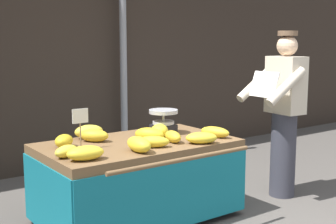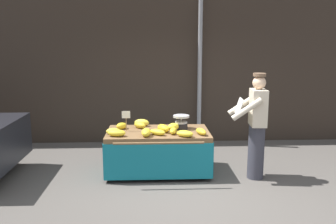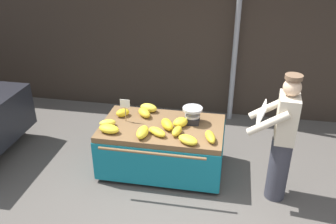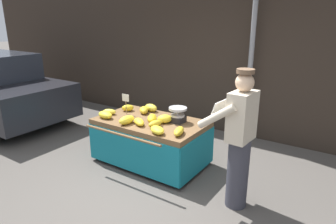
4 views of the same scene
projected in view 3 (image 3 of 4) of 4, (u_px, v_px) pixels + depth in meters
name	position (u px, v px, depth m)	size (l,w,h in m)	color
ground_plane	(189.00, 213.00, 4.47)	(60.00, 60.00, 0.00)	#514C47
back_wall	(215.00, 12.00, 6.20)	(16.00, 0.24, 3.79)	#332821
street_pole	(237.00, 28.00, 5.96)	(0.09, 0.09, 3.40)	gray
banana_cart	(162.00, 138.00, 5.07)	(1.73, 1.21, 0.72)	brown
weighing_scale	(192.00, 115.00, 5.01)	(0.28, 0.28, 0.23)	black
price_sign	(125.00, 106.00, 4.99)	(0.14, 0.01, 0.34)	#997A51
banana_bunch_0	(149.00, 108.00, 5.34)	(0.15, 0.26, 0.13)	yellow
banana_bunch_1	(157.00, 132.00, 4.73)	(0.13, 0.28, 0.10)	yellow
banana_bunch_2	(210.00, 137.00, 4.62)	(0.12, 0.30, 0.10)	gold
banana_bunch_3	(177.00, 131.00, 4.74)	(0.11, 0.24, 0.10)	gold
banana_bunch_4	(123.00, 113.00, 5.21)	(0.14, 0.20, 0.11)	gold
banana_bunch_5	(144.00, 113.00, 5.21)	(0.14, 0.27, 0.11)	gold
banana_bunch_6	(109.00, 129.00, 4.79)	(0.17, 0.29, 0.11)	yellow
banana_bunch_7	(108.00, 123.00, 4.95)	(0.12, 0.23, 0.09)	yellow
banana_bunch_8	(143.00, 132.00, 4.70)	(0.15, 0.29, 0.13)	yellow
banana_bunch_9	(167.00, 124.00, 4.88)	(0.14, 0.28, 0.13)	gold
banana_bunch_10	(188.00, 140.00, 4.55)	(0.16, 0.28, 0.10)	yellow
banana_bunch_11	(180.00, 122.00, 4.93)	(0.16, 0.22, 0.13)	yellow
vendor_person	(282.00, 139.00, 4.36)	(0.60, 0.54, 1.71)	#383842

